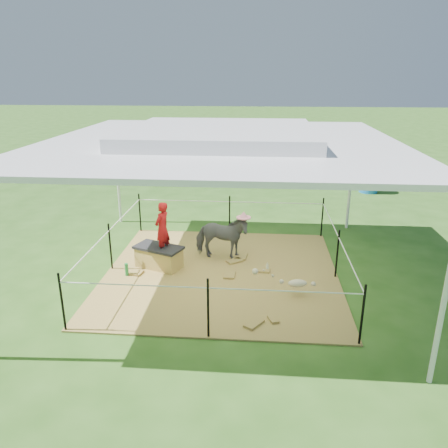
# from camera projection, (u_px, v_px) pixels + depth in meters

# --- Properties ---
(ground) EXTENTS (90.00, 90.00, 0.00)m
(ground) POSITION_uv_depth(u_px,v_px,m) (222.00, 274.00, 8.78)
(ground) COLOR #2D5919
(ground) RESTS_ON ground
(hay_patch) EXTENTS (4.60, 4.60, 0.03)m
(hay_patch) POSITION_uv_depth(u_px,v_px,m) (222.00, 273.00, 8.77)
(hay_patch) COLOR brown
(hay_patch) RESTS_ON ground
(canopy_tent) EXTENTS (6.30, 6.30, 2.90)m
(canopy_tent) POSITION_uv_depth(u_px,v_px,m) (221.00, 139.00, 7.89)
(canopy_tent) COLOR silver
(canopy_tent) RESTS_ON ground
(rope_fence) EXTENTS (4.54, 4.54, 1.00)m
(rope_fence) POSITION_uv_depth(u_px,v_px,m) (221.00, 244.00, 8.56)
(rope_fence) COLOR black
(rope_fence) RESTS_ON ground
(straw_bale) EXTENTS (1.01, 0.76, 0.40)m
(straw_bale) POSITION_uv_depth(u_px,v_px,m) (159.00, 258.00, 8.95)
(straw_bale) COLOR #B69142
(straw_bale) RESTS_ON hay_patch
(dark_cloth) EXTENTS (1.08, 0.83, 0.05)m
(dark_cloth) POSITION_uv_depth(u_px,v_px,m) (158.00, 248.00, 8.88)
(dark_cloth) COLOR black
(dark_cloth) RESTS_ON straw_bale
(woman) EXTENTS (0.39, 0.46, 1.09)m
(woman) POSITION_uv_depth(u_px,v_px,m) (162.00, 224.00, 8.70)
(woman) COLOR #AF1116
(woman) RESTS_ON straw_bale
(green_bottle) EXTENTS (0.09, 0.09, 0.25)m
(green_bottle) POSITION_uv_depth(u_px,v_px,m) (127.00, 269.00, 8.60)
(green_bottle) COLOR #1C7F35
(green_bottle) RESTS_ON hay_patch
(pony) EXTENTS (1.19, 0.60, 0.97)m
(pony) POSITION_uv_depth(u_px,v_px,m) (221.00, 237.00, 9.27)
(pony) COLOR #4D4D52
(pony) RESTS_ON hay_patch
(pink_hat) EXTENTS (0.30, 0.30, 0.14)m
(pink_hat) POSITION_uv_depth(u_px,v_px,m) (221.00, 212.00, 9.08)
(pink_hat) COLOR pink
(pink_hat) RESTS_ON pony
(foal) EXTENTS (0.98, 0.63, 0.51)m
(foal) POSITION_uv_depth(u_px,v_px,m) (298.00, 282.00, 7.81)
(foal) COLOR beige
(foal) RESTS_ON hay_patch
(trash_barrel) EXTENTS (0.80, 0.80, 0.94)m
(trash_barrel) POSITION_uv_depth(u_px,v_px,m) (369.00, 178.00, 14.58)
(trash_barrel) COLOR blue
(trash_barrel) RESTS_ON ground
(picnic_table_near) EXTENTS (1.65, 1.19, 0.68)m
(picnic_table_near) POSITION_uv_depth(u_px,v_px,m) (294.00, 174.00, 15.80)
(picnic_table_near) COLOR #55311D
(picnic_table_near) RESTS_ON ground
(picnic_table_far) EXTENTS (2.09, 1.67, 0.78)m
(picnic_table_far) POSITION_uv_depth(u_px,v_px,m) (372.00, 168.00, 16.57)
(picnic_table_far) COLOR brown
(picnic_table_far) RESTS_ON ground
(distant_person) EXTENTS (0.75, 0.65, 1.33)m
(distant_person) POSITION_uv_depth(u_px,v_px,m) (299.00, 164.00, 15.93)
(distant_person) COLOR #3582C8
(distant_person) RESTS_ON ground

